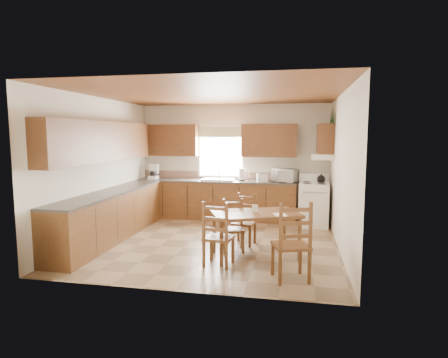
% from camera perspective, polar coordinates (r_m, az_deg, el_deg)
% --- Properties ---
extents(floor, '(4.50, 4.50, 0.00)m').
position_cam_1_polar(floor, '(7.05, -1.69, -9.58)').
color(floor, '#8D7453').
rests_on(floor, ground).
extents(ceiling, '(4.50, 4.50, 0.00)m').
position_cam_1_polar(ceiling, '(6.81, -1.77, 12.80)').
color(ceiling, brown).
rests_on(ceiling, floor).
extents(wall_left, '(4.50, 4.50, 0.00)m').
position_cam_1_polar(wall_left, '(7.62, -18.48, 1.64)').
color(wall_left, white).
rests_on(wall_left, floor).
extents(wall_right, '(4.50, 4.50, 0.00)m').
position_cam_1_polar(wall_right, '(6.67, 17.47, 1.01)').
color(wall_right, white).
rests_on(wall_right, floor).
extents(wall_back, '(4.50, 4.50, 0.00)m').
position_cam_1_polar(wall_back, '(9.00, 1.44, 2.70)').
color(wall_back, white).
rests_on(wall_back, floor).
extents(wall_front, '(4.50, 4.50, 0.00)m').
position_cam_1_polar(wall_front, '(4.64, -7.86, -1.09)').
color(wall_front, white).
rests_on(wall_front, floor).
extents(lower_cab_back, '(3.75, 0.60, 0.88)m').
position_cam_1_polar(lower_cab_back, '(8.89, -1.29, -3.26)').
color(lower_cab_back, brown).
rests_on(lower_cab_back, floor).
extents(lower_cab_left, '(0.60, 3.60, 0.88)m').
position_cam_1_polar(lower_cab_left, '(7.47, -16.78, -5.45)').
color(lower_cab_left, brown).
rests_on(lower_cab_left, floor).
extents(counter_back, '(3.75, 0.63, 0.04)m').
position_cam_1_polar(counter_back, '(8.82, -1.30, -0.32)').
color(counter_back, '#48423E').
rests_on(counter_back, lower_cab_back).
extents(counter_left, '(0.63, 3.60, 0.04)m').
position_cam_1_polar(counter_left, '(7.39, -16.89, -1.96)').
color(counter_left, '#48423E').
rests_on(counter_left, lower_cab_left).
extents(backsplash, '(3.75, 0.01, 0.18)m').
position_cam_1_polar(backsplash, '(9.09, -0.91, 0.59)').
color(backsplash, '#8E6A59').
rests_on(backsplash, counter_back).
extents(upper_cab_back_left, '(1.41, 0.33, 0.75)m').
position_cam_1_polar(upper_cab_back_left, '(9.21, -8.32, 5.87)').
color(upper_cab_back_left, brown).
rests_on(upper_cab_back_left, wall_back).
extents(upper_cab_back_right, '(1.25, 0.33, 0.75)m').
position_cam_1_polar(upper_cab_back_right, '(8.71, 6.90, 5.85)').
color(upper_cab_back_right, brown).
rests_on(upper_cab_back_right, wall_back).
extents(upper_cab_left, '(0.33, 3.60, 0.75)m').
position_cam_1_polar(upper_cab_left, '(7.38, -18.08, 5.43)').
color(upper_cab_left, brown).
rests_on(upper_cab_left, wall_left).
extents(upper_cab_stove, '(0.33, 0.62, 0.62)m').
position_cam_1_polar(upper_cab_stove, '(8.27, 15.16, 5.94)').
color(upper_cab_stove, brown).
rests_on(upper_cab_stove, wall_right).
extents(range_hood, '(0.44, 0.62, 0.12)m').
position_cam_1_polar(range_hood, '(8.28, 14.74, 3.32)').
color(range_hood, white).
rests_on(range_hood, wall_right).
extents(window_frame, '(1.13, 0.02, 1.18)m').
position_cam_1_polar(window_frame, '(9.01, -0.47, 3.98)').
color(window_frame, white).
rests_on(window_frame, wall_back).
extents(window_pane, '(1.05, 0.01, 1.10)m').
position_cam_1_polar(window_pane, '(9.01, -0.48, 3.98)').
color(window_pane, white).
rests_on(window_pane, wall_back).
extents(window_valance, '(1.19, 0.01, 0.24)m').
position_cam_1_polar(window_valance, '(8.97, -0.52, 7.17)').
color(window_valance, '#647E4A').
rests_on(window_valance, wall_back).
extents(sink_basin, '(0.75, 0.45, 0.04)m').
position_cam_1_polar(sink_basin, '(8.80, -0.82, -0.07)').
color(sink_basin, silver).
rests_on(sink_basin, counter_back).
extents(pine_decal_a, '(0.22, 0.22, 0.36)m').
position_cam_1_polar(pine_decal_a, '(7.98, 16.38, 9.33)').
color(pine_decal_a, '#153318').
rests_on(pine_decal_a, wall_right).
extents(pine_decal_b, '(0.22, 0.22, 0.36)m').
position_cam_1_polar(pine_decal_b, '(8.30, 16.18, 9.50)').
color(pine_decal_b, '#153318').
rests_on(pine_decal_b, wall_right).
extents(pine_decal_c, '(0.22, 0.22, 0.36)m').
position_cam_1_polar(pine_decal_c, '(8.61, 15.98, 9.13)').
color(pine_decal_c, '#153318').
rests_on(pine_decal_c, wall_right).
extents(stove, '(0.66, 0.68, 0.93)m').
position_cam_1_polar(stove, '(8.39, 13.50, -3.87)').
color(stove, white).
rests_on(stove, floor).
extents(coffeemaker, '(0.25, 0.29, 0.36)m').
position_cam_1_polar(coffeemaker, '(9.23, -10.73, 1.12)').
color(coffeemaker, white).
rests_on(coffeemaker, counter_back).
extents(paper_towel, '(0.16, 0.16, 0.29)m').
position_cam_1_polar(paper_towel, '(8.71, 2.66, 0.67)').
color(paper_towel, white).
rests_on(paper_towel, counter_back).
extents(toaster, '(0.26, 0.21, 0.19)m').
position_cam_1_polar(toaster, '(8.55, 5.82, 0.19)').
color(toaster, white).
rests_on(toaster, counter_back).
extents(microwave, '(0.60, 0.52, 0.30)m').
position_cam_1_polar(microwave, '(8.56, 9.25, 0.53)').
color(microwave, white).
rests_on(microwave, counter_back).
extents(dining_table, '(1.57, 1.25, 0.74)m').
position_cam_1_polar(dining_table, '(6.16, 4.81, -8.44)').
color(dining_table, brown).
rests_on(dining_table, floor).
extents(chair_near_left, '(0.46, 0.44, 0.99)m').
position_cam_1_polar(chair_near_left, '(5.72, -0.83, -8.28)').
color(chair_near_left, brown).
rests_on(chair_near_left, floor).
extents(chair_near_right, '(0.58, 0.56, 1.10)m').
position_cam_1_polar(chair_near_right, '(5.24, 10.17, -9.21)').
color(chair_near_right, brown).
rests_on(chair_near_right, floor).
extents(chair_far_left, '(0.44, 0.43, 0.91)m').
position_cam_1_polar(chair_far_left, '(6.82, 3.08, -6.22)').
color(chair_far_left, brown).
rests_on(chair_far_left, floor).
extents(chair_far_right, '(0.44, 0.43, 0.87)m').
position_cam_1_polar(chair_far_right, '(6.41, 1.44, -7.18)').
color(chair_far_right, brown).
rests_on(chair_far_right, floor).
extents(table_paper, '(0.26, 0.30, 0.00)m').
position_cam_1_polar(table_paper, '(5.95, 8.51, -5.40)').
color(table_paper, white).
rests_on(table_paper, dining_table).
extents(table_card, '(0.09, 0.02, 0.12)m').
position_cam_1_polar(table_card, '(6.09, 4.73, -4.48)').
color(table_card, white).
rests_on(table_card, dining_table).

